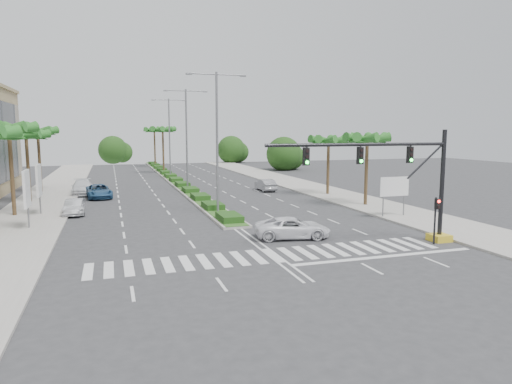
% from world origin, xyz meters
% --- Properties ---
extents(ground, '(160.00, 160.00, 0.00)m').
position_xyz_m(ground, '(0.00, 0.00, 0.00)').
color(ground, '#333335').
rests_on(ground, ground).
extents(footpath_right, '(6.00, 120.00, 0.15)m').
position_xyz_m(footpath_right, '(15.20, 20.00, 0.07)').
color(footpath_right, gray).
rests_on(footpath_right, ground).
extents(footpath_left, '(6.00, 120.00, 0.15)m').
position_xyz_m(footpath_left, '(-15.20, 20.00, 0.07)').
color(footpath_left, gray).
rests_on(footpath_left, ground).
extents(median, '(2.20, 75.00, 0.20)m').
position_xyz_m(median, '(0.00, 45.00, 0.10)').
color(median, gray).
rests_on(median, ground).
extents(median_grass, '(1.80, 75.00, 0.04)m').
position_xyz_m(median_grass, '(0.00, 45.00, 0.22)').
color(median_grass, '#2C571E').
rests_on(median_grass, median).
extents(signal_gantry, '(12.60, 1.20, 7.20)m').
position_xyz_m(signal_gantry, '(9.27, -0.00, 3.46)').
color(signal_gantry, gold).
rests_on(signal_gantry, ground).
extents(pedestrian_signal, '(0.28, 0.36, 3.00)m').
position_xyz_m(pedestrian_signal, '(10.60, -0.68, 2.04)').
color(pedestrian_signal, black).
rests_on(pedestrian_signal, ground).
extents(direction_sign, '(2.70, 0.11, 3.40)m').
position_xyz_m(direction_sign, '(13.50, 7.99, 2.45)').
color(direction_sign, slate).
rests_on(direction_sign, ground).
extents(billboard_near, '(0.18, 2.10, 4.35)m').
position_xyz_m(billboard_near, '(-14.50, 12.00, 2.96)').
color(billboard_near, slate).
rests_on(billboard_near, ground).
extents(billboard_far, '(0.18, 2.10, 4.35)m').
position_xyz_m(billboard_far, '(-14.50, 18.00, 2.96)').
color(billboard_far, slate).
rests_on(billboard_far, ground).
extents(palm_left_mid, '(4.57, 4.68, 7.95)m').
position_xyz_m(palm_left_mid, '(-16.50, 18.00, 7.08)').
color(palm_left_mid, brown).
rests_on(palm_left_mid, ground).
extents(palm_left_far, '(4.57, 4.68, 7.35)m').
position_xyz_m(palm_left_far, '(-16.50, 26.00, 6.50)').
color(palm_left_far, brown).
rests_on(palm_left_far, ground).
extents(palm_left_end, '(4.57, 4.68, 7.75)m').
position_xyz_m(palm_left_end, '(-16.50, 34.00, 6.88)').
color(palm_left_end, brown).
rests_on(palm_left_end, ground).
extents(palm_right_near, '(4.57, 4.68, 7.05)m').
position_xyz_m(palm_right_near, '(14.50, 14.00, 6.20)').
color(palm_right_near, brown).
rests_on(palm_right_near, ground).
extents(palm_right_far, '(4.57, 4.68, 6.75)m').
position_xyz_m(palm_right_far, '(14.50, 22.00, 5.91)').
color(palm_right_far, brown).
rests_on(palm_right_far, ground).
extents(palm_median_a, '(4.57, 4.68, 8.05)m').
position_xyz_m(palm_median_a, '(0.00, 55.00, 7.17)').
color(palm_median_a, brown).
rests_on(palm_median_a, ground).
extents(palm_median_b, '(4.57, 4.68, 8.05)m').
position_xyz_m(palm_median_b, '(0.00, 70.00, 7.17)').
color(palm_median_b, brown).
rests_on(palm_median_b, ground).
extents(streetlight_near, '(5.10, 0.25, 12.00)m').
position_xyz_m(streetlight_near, '(0.00, 14.00, 6.81)').
color(streetlight_near, slate).
rests_on(streetlight_near, ground).
extents(streetlight_mid, '(5.10, 0.25, 12.00)m').
position_xyz_m(streetlight_mid, '(0.00, 30.00, 6.81)').
color(streetlight_mid, slate).
rests_on(streetlight_mid, ground).
extents(streetlight_far, '(5.10, 0.25, 12.00)m').
position_xyz_m(streetlight_far, '(0.00, 46.00, 6.81)').
color(streetlight_far, slate).
rests_on(streetlight_far, ground).
extents(car_parked_a, '(1.92, 4.24, 1.41)m').
position_xyz_m(car_parked_a, '(-11.80, 17.73, 0.71)').
color(car_parked_a, silver).
rests_on(car_parked_a, ground).
extents(car_parked_b, '(1.69, 4.11, 1.33)m').
position_xyz_m(car_parked_b, '(-11.80, 17.49, 0.66)').
color(car_parked_b, silver).
rests_on(car_parked_b, ground).
extents(car_parked_c, '(3.05, 5.54, 1.47)m').
position_xyz_m(car_parked_c, '(-9.99, 27.34, 0.73)').
color(car_parked_c, '#29537E').
rests_on(car_parked_c, ground).
extents(car_parked_d, '(2.51, 5.70, 1.63)m').
position_xyz_m(car_parked_d, '(-11.80, 30.96, 0.81)').
color(car_parked_d, silver).
rests_on(car_parked_d, ground).
extents(car_crossing, '(5.37, 3.24, 1.40)m').
position_xyz_m(car_crossing, '(2.72, 3.70, 0.70)').
color(car_crossing, white).
rests_on(car_crossing, ground).
extents(car_right, '(1.53, 4.35, 1.43)m').
position_xyz_m(car_right, '(9.08, 27.73, 0.72)').
color(car_right, '#A09FA4').
rests_on(car_right, ground).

